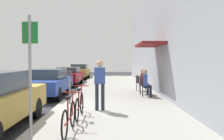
% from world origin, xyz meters
% --- Properties ---
extents(ground_plane, '(60.00, 60.00, 0.00)m').
position_xyz_m(ground_plane, '(0.00, 0.00, 0.00)').
color(ground_plane, '#2D2D30').
extents(sidewalk_slab, '(4.50, 32.00, 0.12)m').
position_xyz_m(sidewalk_slab, '(2.25, 2.00, 0.06)').
color(sidewalk_slab, '#9E9B93').
rests_on(sidewalk_slab, ground_plane).
extents(building_facade, '(1.40, 32.00, 6.23)m').
position_xyz_m(building_facade, '(4.65, 2.01, 3.11)').
color(building_facade, '#999EA8').
rests_on(building_facade, ground_plane).
extents(parked_car_1, '(1.80, 4.40, 1.40)m').
position_xyz_m(parked_car_1, '(-1.10, 3.47, 0.72)').
color(parked_car_1, navy).
rests_on(parked_car_1, ground_plane).
extents(parked_car_2, '(1.80, 4.40, 1.33)m').
position_xyz_m(parked_car_2, '(-1.10, 9.22, 0.71)').
color(parked_car_2, maroon).
rests_on(parked_car_2, ground_plane).
extents(parked_car_3, '(1.80, 4.40, 1.49)m').
position_xyz_m(parked_car_3, '(-1.10, 15.50, 0.76)').
color(parked_car_3, '#A58433').
rests_on(parked_car_3, ground_plane).
extents(parking_meter, '(0.12, 0.10, 1.32)m').
position_xyz_m(parking_meter, '(0.45, 0.82, 0.89)').
color(parking_meter, slate).
rests_on(parking_meter, sidewalk_slab).
extents(street_sign, '(0.32, 0.06, 2.60)m').
position_xyz_m(street_sign, '(0.40, -3.47, 1.64)').
color(street_sign, gray).
rests_on(street_sign, sidewalk_slab).
extents(bicycle_0, '(0.46, 1.71, 0.90)m').
position_xyz_m(bicycle_0, '(1.08, -2.87, 0.48)').
color(bicycle_0, black).
rests_on(bicycle_0, sidewalk_slab).
extents(bicycle_1, '(0.46, 1.71, 0.90)m').
position_xyz_m(bicycle_1, '(1.12, -1.37, 0.48)').
color(bicycle_1, black).
rests_on(bicycle_1, sidewalk_slab).
extents(cafe_chair_0, '(0.49, 0.49, 0.87)m').
position_xyz_m(cafe_chair_0, '(3.69, 2.64, 0.62)').
color(cafe_chair_0, black).
rests_on(cafe_chair_0, sidewalk_slab).
extents(seated_patron_0, '(0.46, 0.40, 1.29)m').
position_xyz_m(seated_patron_0, '(3.75, 2.64, 0.82)').
color(seated_patron_0, '#232838').
rests_on(seated_patron_0, sidewalk_slab).
extents(cafe_chair_1, '(0.49, 0.49, 0.87)m').
position_xyz_m(cafe_chair_1, '(3.69, 3.46, 0.62)').
color(cafe_chair_1, black).
rests_on(cafe_chair_1, sidewalk_slab).
extents(seated_patron_1, '(0.46, 0.40, 1.29)m').
position_xyz_m(seated_patron_1, '(3.75, 3.46, 0.82)').
color(seated_patron_1, '#232838').
rests_on(seated_patron_1, sidewalk_slab).
extents(cafe_chair_2, '(0.54, 0.54, 0.87)m').
position_xyz_m(cafe_chair_2, '(3.69, 4.58, 0.62)').
color(cafe_chair_2, black).
rests_on(cafe_chair_2, sidewalk_slab).
extents(pedestrian_standing, '(0.36, 0.22, 1.70)m').
position_xyz_m(pedestrian_standing, '(1.68, -0.40, 1.12)').
color(pedestrian_standing, '#232838').
rests_on(pedestrian_standing, sidewalk_slab).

